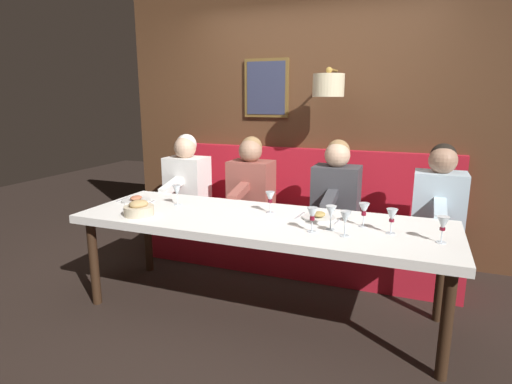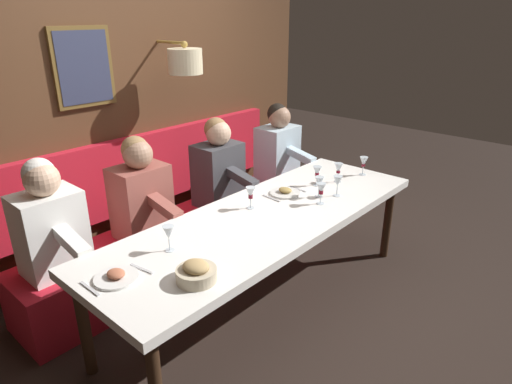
# 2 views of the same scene
# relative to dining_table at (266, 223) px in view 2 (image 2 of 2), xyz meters

# --- Properties ---
(ground_plane) EXTENTS (12.00, 12.00, 0.00)m
(ground_plane) POSITION_rel_dining_table_xyz_m (0.00, 0.00, -0.68)
(ground_plane) COLOR black
(dining_table) EXTENTS (0.90, 2.71, 0.74)m
(dining_table) POSITION_rel_dining_table_xyz_m (0.00, 0.00, 0.00)
(dining_table) COLOR white
(dining_table) RESTS_ON ground_plane
(banquette_bench) EXTENTS (0.52, 2.91, 0.45)m
(banquette_bench) POSITION_rel_dining_table_xyz_m (0.89, 0.00, -0.45)
(banquette_bench) COLOR red
(banquette_bench) RESTS_ON ground_plane
(back_wall_panel) EXTENTS (0.59, 4.11, 2.90)m
(back_wall_panel) POSITION_rel_dining_table_xyz_m (1.46, 0.00, 0.69)
(back_wall_panel) COLOR #51331E
(back_wall_panel) RESTS_ON ground_plane
(diner_nearest) EXTENTS (0.60, 0.40, 0.79)m
(diner_nearest) POSITION_rel_dining_table_xyz_m (0.88, -1.22, 0.14)
(diner_nearest) COLOR silver
(diner_nearest) RESTS_ON banquette_bench
(diner_near) EXTENTS (0.60, 0.40, 0.79)m
(diner_near) POSITION_rel_dining_table_xyz_m (0.88, -0.38, 0.14)
(diner_near) COLOR #3D3D42
(diner_near) RESTS_ON banquette_bench
(diner_middle) EXTENTS (0.60, 0.40, 0.79)m
(diner_middle) POSITION_rel_dining_table_xyz_m (0.88, 0.43, 0.14)
(diner_middle) COLOR #934C42
(diner_middle) RESTS_ON banquette_bench
(diner_far) EXTENTS (0.60, 0.40, 0.79)m
(diner_far) POSITION_rel_dining_table_xyz_m (0.88, 1.13, 0.14)
(diner_far) COLOR white
(diner_far) RESTS_ON banquette_bench
(place_setting_0) EXTENTS (0.24, 0.32, 0.05)m
(place_setting_0) POSITION_rel_dining_table_xyz_m (0.08, 1.15, 0.08)
(place_setting_0) COLOR white
(place_setting_0) RESTS_ON dining_table
(place_setting_1) EXTENTS (0.24, 0.32, 0.05)m
(place_setting_1) POSITION_rel_dining_table_xyz_m (0.14, -0.40, 0.08)
(place_setting_1) COLOR silver
(place_setting_1) RESTS_ON dining_table
(wine_glass_0) EXTENTS (0.07, 0.07, 0.16)m
(wine_glass_0) POSITION_rel_dining_table_xyz_m (0.11, 0.77, 0.18)
(wine_glass_0) COLOR silver
(wine_glass_0) RESTS_ON dining_table
(wine_glass_1) EXTENTS (0.07, 0.07, 0.16)m
(wine_glass_1) POSITION_rel_dining_table_xyz_m (0.17, -0.01, 0.18)
(wine_glass_1) COLOR silver
(wine_glass_1) RESTS_ON dining_table
(wine_glass_2) EXTENTS (0.07, 0.07, 0.16)m
(wine_glass_2) POSITION_rel_dining_table_xyz_m (-0.17, -0.42, 0.18)
(wine_glass_2) COLOR silver
(wine_glass_2) RESTS_ON dining_table
(wine_glass_3) EXTENTS (0.07, 0.07, 0.16)m
(wine_glass_3) POSITION_rel_dining_table_xyz_m (-0.18, -0.64, 0.18)
(wine_glass_3) COLOR silver
(wine_glass_3) RESTS_ON dining_table
(wine_glass_4) EXTENTS (0.07, 0.07, 0.16)m
(wine_glass_4) POSITION_rel_dining_table_xyz_m (-0.02, -0.90, 0.18)
(wine_glass_4) COLOR silver
(wine_glass_4) RESTS_ON dining_table
(wine_glass_5) EXTENTS (0.07, 0.07, 0.16)m
(wine_glass_5) POSITION_rel_dining_table_xyz_m (-0.08, -0.53, 0.18)
(wine_glass_5) COLOR silver
(wine_glass_5) RESTS_ON dining_table
(wine_glass_6) EXTENTS (0.07, 0.07, 0.16)m
(wine_glass_6) POSITION_rel_dining_table_xyz_m (0.07, -0.72, 0.18)
(wine_glass_6) COLOR silver
(wine_glass_6) RESTS_ON dining_table
(wine_glass_7) EXTENTS (0.07, 0.07, 0.16)m
(wine_glass_7) POSITION_rel_dining_table_xyz_m (-0.09, -1.20, 0.18)
(wine_glass_7) COLOR silver
(wine_glass_7) RESTS_ON dining_table
(bread_bowl) EXTENTS (0.22, 0.22, 0.12)m
(bread_bowl) POSITION_rel_dining_table_xyz_m (-0.25, 0.87, 0.11)
(bread_bowl) COLOR beige
(bread_bowl) RESTS_ON dining_table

